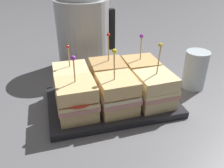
{
  "coord_description": "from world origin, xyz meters",
  "views": [
    {
      "loc": [
        -0.14,
        -0.52,
        0.37
      ],
      "look_at": [
        0.0,
        0.0,
        0.07
      ],
      "focal_mm": 38.0,
      "sensor_mm": 36.0,
      "label": 1
    }
  ],
  "objects_px": {
    "serving_platter": "(112,102)",
    "sandwich_front_left": "(77,100)",
    "sandwich_front_right": "(155,90)",
    "drinking_glass": "(195,70)",
    "kettle_steel": "(83,34)",
    "sandwich_back_left": "(72,81)",
    "sandwich_back_center": "(108,77)",
    "sandwich_back_right": "(140,73)",
    "sandwich_front_center": "(117,94)"
  },
  "relations": [
    {
      "from": "sandwich_front_right",
      "to": "sandwich_front_left",
      "type": "bearing_deg",
      "value": 179.33
    },
    {
      "from": "sandwich_back_center",
      "to": "sandwich_back_right",
      "type": "relative_size",
      "value": 1.06
    },
    {
      "from": "sandwich_back_right",
      "to": "drinking_glass",
      "type": "bearing_deg",
      "value": -5.56
    },
    {
      "from": "sandwich_back_left",
      "to": "kettle_steel",
      "type": "distance_m",
      "value": 0.24
    },
    {
      "from": "sandwich_front_right",
      "to": "sandwich_back_left",
      "type": "xyz_separation_m",
      "value": [
        -0.2,
        0.1,
        -0.0
      ]
    },
    {
      "from": "drinking_glass",
      "to": "kettle_steel",
      "type": "bearing_deg",
      "value": 141.3
    },
    {
      "from": "sandwich_back_left",
      "to": "sandwich_back_center",
      "type": "distance_m",
      "value": 0.1
    },
    {
      "from": "serving_platter",
      "to": "kettle_steel",
      "type": "height_order",
      "value": "kettle_steel"
    },
    {
      "from": "sandwich_front_right",
      "to": "sandwich_back_right",
      "type": "distance_m",
      "value": 0.1
    },
    {
      "from": "sandwich_front_center",
      "to": "kettle_steel",
      "type": "height_order",
      "value": "kettle_steel"
    },
    {
      "from": "sandwich_front_center",
      "to": "kettle_steel",
      "type": "distance_m",
      "value": 0.33
    },
    {
      "from": "sandwich_front_center",
      "to": "sandwich_back_left",
      "type": "xyz_separation_m",
      "value": [
        -0.1,
        0.1,
        -0.0
      ]
    },
    {
      "from": "serving_platter",
      "to": "sandwich_front_left",
      "type": "xyz_separation_m",
      "value": [
        -0.1,
        -0.05,
        0.05
      ]
    },
    {
      "from": "sandwich_front_left",
      "to": "sandwich_front_right",
      "type": "bearing_deg",
      "value": -0.67
    },
    {
      "from": "serving_platter",
      "to": "sandwich_front_right",
      "type": "height_order",
      "value": "sandwich_front_right"
    },
    {
      "from": "sandwich_back_left",
      "to": "sandwich_back_right",
      "type": "height_order",
      "value": "sandwich_back_right"
    },
    {
      "from": "sandwich_back_right",
      "to": "drinking_glass",
      "type": "relative_size",
      "value": 1.36
    },
    {
      "from": "serving_platter",
      "to": "sandwich_back_right",
      "type": "xyz_separation_m",
      "value": [
        0.1,
        0.05,
        0.05
      ]
    },
    {
      "from": "sandwich_front_center",
      "to": "sandwich_back_center",
      "type": "bearing_deg",
      "value": 88.64
    },
    {
      "from": "sandwich_back_center",
      "to": "sandwich_back_left",
      "type": "bearing_deg",
      "value": 178.67
    },
    {
      "from": "sandwich_front_center",
      "to": "sandwich_back_left",
      "type": "distance_m",
      "value": 0.14
    },
    {
      "from": "sandwich_front_right",
      "to": "sandwich_back_left",
      "type": "relative_size",
      "value": 1.15
    },
    {
      "from": "sandwich_front_left",
      "to": "sandwich_back_center",
      "type": "relative_size",
      "value": 0.92
    },
    {
      "from": "serving_platter",
      "to": "kettle_steel",
      "type": "bearing_deg",
      "value": 96.19
    },
    {
      "from": "serving_platter",
      "to": "sandwich_back_center",
      "type": "relative_size",
      "value": 2.03
    },
    {
      "from": "sandwich_front_center",
      "to": "drinking_glass",
      "type": "xyz_separation_m",
      "value": [
        0.27,
        0.08,
        -0.0
      ]
    },
    {
      "from": "kettle_steel",
      "to": "sandwich_front_right",
      "type": "bearing_deg",
      "value": -68.02
    },
    {
      "from": "drinking_glass",
      "to": "serving_platter",
      "type": "bearing_deg",
      "value": -173.4
    },
    {
      "from": "sandwich_front_center",
      "to": "sandwich_back_center",
      "type": "xyz_separation_m",
      "value": [
        0.0,
        0.1,
        0.0
      ]
    },
    {
      "from": "sandwich_front_left",
      "to": "sandwich_back_right",
      "type": "bearing_deg",
      "value": 25.76
    },
    {
      "from": "drinking_glass",
      "to": "sandwich_front_center",
      "type": "bearing_deg",
      "value": -163.43
    },
    {
      "from": "sandwich_front_center",
      "to": "sandwich_front_right",
      "type": "bearing_deg",
      "value": -0.35
    },
    {
      "from": "sandwich_back_center",
      "to": "drinking_glass",
      "type": "bearing_deg",
      "value": -3.52
    },
    {
      "from": "sandwich_front_left",
      "to": "serving_platter",
      "type": "bearing_deg",
      "value": 25.64
    },
    {
      "from": "sandwich_front_center",
      "to": "sandwich_front_right",
      "type": "distance_m",
      "value": 0.1
    },
    {
      "from": "sandwich_front_center",
      "to": "kettle_steel",
      "type": "xyz_separation_m",
      "value": [
        -0.03,
        0.32,
        0.06
      ]
    },
    {
      "from": "sandwich_back_center",
      "to": "kettle_steel",
      "type": "distance_m",
      "value": 0.23
    },
    {
      "from": "sandwich_front_left",
      "to": "kettle_steel",
      "type": "xyz_separation_m",
      "value": [
        0.07,
        0.32,
        0.06
      ]
    },
    {
      "from": "sandwich_back_right",
      "to": "kettle_steel",
      "type": "height_order",
      "value": "kettle_steel"
    },
    {
      "from": "sandwich_back_left",
      "to": "sandwich_front_center",
      "type": "bearing_deg",
      "value": -45.19
    },
    {
      "from": "kettle_steel",
      "to": "sandwich_back_left",
      "type": "bearing_deg",
      "value": -107.98
    },
    {
      "from": "sandwich_back_center",
      "to": "kettle_steel",
      "type": "xyz_separation_m",
      "value": [
        -0.03,
        0.22,
        0.06
      ]
    },
    {
      "from": "sandwich_front_left",
      "to": "sandwich_front_right",
      "type": "distance_m",
      "value": 0.2
    },
    {
      "from": "kettle_steel",
      "to": "drinking_glass",
      "type": "xyz_separation_m",
      "value": [
        0.3,
        -0.24,
        -0.06
      ]
    },
    {
      "from": "sandwich_front_center",
      "to": "sandwich_back_left",
      "type": "bearing_deg",
      "value": 134.81
    },
    {
      "from": "drinking_glass",
      "to": "sandwich_back_left",
      "type": "bearing_deg",
      "value": 177.08
    },
    {
      "from": "serving_platter",
      "to": "sandwich_back_right",
      "type": "distance_m",
      "value": 0.12
    },
    {
      "from": "sandwich_back_center",
      "to": "drinking_glass",
      "type": "height_order",
      "value": "sandwich_back_center"
    },
    {
      "from": "sandwich_front_left",
      "to": "drinking_glass",
      "type": "distance_m",
      "value": 0.38
    },
    {
      "from": "sandwich_front_right",
      "to": "drinking_glass",
      "type": "relative_size",
      "value": 1.43
    }
  ]
}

